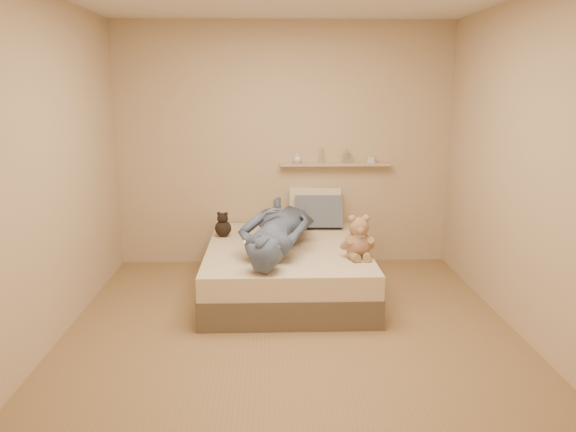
{
  "coord_description": "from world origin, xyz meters",
  "views": [
    {
      "loc": [
        -0.16,
        -4.17,
        1.89
      ],
      "look_at": [
        0.0,
        0.65,
        0.8
      ],
      "focal_mm": 35.0,
      "sensor_mm": 36.0,
      "label": 1
    }
  ],
  "objects_px": {
    "game_console": "(255,244)",
    "bed": "(287,268)",
    "person": "(278,227)",
    "pillow_cream": "(315,207)",
    "pillow_grey": "(319,212)",
    "wall_shelf": "(335,164)",
    "teddy_bear": "(358,240)",
    "dark_plush": "(223,226)"
  },
  "relations": [
    {
      "from": "person",
      "to": "wall_shelf",
      "type": "relative_size",
      "value": 1.41
    },
    {
      "from": "pillow_cream",
      "to": "wall_shelf",
      "type": "distance_m",
      "value": 0.51
    },
    {
      "from": "dark_plush",
      "to": "person",
      "type": "bearing_deg",
      "value": -40.52
    },
    {
      "from": "bed",
      "to": "wall_shelf",
      "type": "xyz_separation_m",
      "value": [
        0.55,
        0.91,
        0.88
      ]
    },
    {
      "from": "teddy_bear",
      "to": "person",
      "type": "distance_m",
      "value": 0.77
    },
    {
      "from": "bed",
      "to": "pillow_cream",
      "type": "relative_size",
      "value": 3.45
    },
    {
      "from": "bed",
      "to": "wall_shelf",
      "type": "bearing_deg",
      "value": 58.82
    },
    {
      "from": "wall_shelf",
      "to": "game_console",
      "type": "bearing_deg",
      "value": -120.84
    },
    {
      "from": "bed",
      "to": "person",
      "type": "height_order",
      "value": "person"
    },
    {
      "from": "person",
      "to": "wall_shelf",
      "type": "xyz_separation_m",
      "value": [
        0.64,
        1.01,
        0.45
      ]
    },
    {
      "from": "game_console",
      "to": "teddy_bear",
      "type": "xyz_separation_m",
      "value": [
        0.9,
        0.1,
        -0.0
      ]
    },
    {
      "from": "game_console",
      "to": "person",
      "type": "bearing_deg",
      "value": 63.46
    },
    {
      "from": "pillow_grey",
      "to": "teddy_bear",
      "type": "bearing_deg",
      "value": -77.03
    },
    {
      "from": "game_console",
      "to": "person",
      "type": "height_order",
      "value": "person"
    },
    {
      "from": "game_console",
      "to": "pillow_cream",
      "type": "distance_m",
      "value": 1.47
    },
    {
      "from": "person",
      "to": "bed",
      "type": "bearing_deg",
      "value": -122.38
    },
    {
      "from": "dark_plush",
      "to": "person",
      "type": "xyz_separation_m",
      "value": [
        0.54,
        -0.46,
        0.09
      ]
    },
    {
      "from": "bed",
      "to": "person",
      "type": "distance_m",
      "value": 0.45
    },
    {
      "from": "dark_plush",
      "to": "wall_shelf",
      "type": "distance_m",
      "value": 1.41
    },
    {
      "from": "person",
      "to": "wall_shelf",
      "type": "bearing_deg",
      "value": -112.02
    },
    {
      "from": "bed",
      "to": "person",
      "type": "bearing_deg",
      "value": -132.82
    },
    {
      "from": "bed",
      "to": "pillow_cream",
      "type": "distance_m",
      "value": 0.99
    },
    {
      "from": "teddy_bear",
      "to": "game_console",
      "type": "bearing_deg",
      "value": -173.9
    },
    {
      "from": "pillow_cream",
      "to": "pillow_grey",
      "type": "bearing_deg",
      "value": -79.94
    },
    {
      "from": "pillow_cream",
      "to": "person",
      "type": "xyz_separation_m",
      "value": [
        -0.42,
        -0.93,
        0.0
      ]
    },
    {
      "from": "person",
      "to": "teddy_bear",
      "type": "bearing_deg",
      "value": 166.68
    },
    {
      "from": "pillow_grey",
      "to": "wall_shelf",
      "type": "height_order",
      "value": "wall_shelf"
    },
    {
      "from": "pillow_grey",
      "to": "wall_shelf",
      "type": "bearing_deg",
      "value": 48.59
    },
    {
      "from": "teddy_bear",
      "to": "pillow_cream",
      "type": "height_order",
      "value": "pillow_cream"
    },
    {
      "from": "bed",
      "to": "pillow_cream",
      "type": "height_order",
      "value": "pillow_cream"
    },
    {
      "from": "bed",
      "to": "person",
      "type": "xyz_separation_m",
      "value": [
        -0.09,
        -0.1,
        0.43
      ]
    },
    {
      "from": "game_console",
      "to": "pillow_grey",
      "type": "relative_size",
      "value": 0.39
    },
    {
      "from": "pillow_cream",
      "to": "game_console",
      "type": "bearing_deg",
      "value": -115.11
    },
    {
      "from": "person",
      "to": "pillow_grey",
      "type": "bearing_deg",
      "value": -109.15
    },
    {
      "from": "dark_plush",
      "to": "wall_shelf",
      "type": "bearing_deg",
      "value": 24.84
    },
    {
      "from": "game_console",
      "to": "teddy_bear",
      "type": "height_order",
      "value": "teddy_bear"
    },
    {
      "from": "game_console",
      "to": "bed",
      "type": "bearing_deg",
      "value": 59.79
    },
    {
      "from": "pillow_cream",
      "to": "teddy_bear",
      "type": "bearing_deg",
      "value": -77.36
    },
    {
      "from": "dark_plush",
      "to": "wall_shelf",
      "type": "xyz_separation_m",
      "value": [
        1.18,
        0.55,
        0.54
      ]
    },
    {
      "from": "bed",
      "to": "pillow_cream",
      "type": "xyz_separation_m",
      "value": [
        0.33,
        0.83,
        0.43
      ]
    },
    {
      "from": "bed",
      "to": "dark_plush",
      "type": "relative_size",
      "value": 7.49
    },
    {
      "from": "pillow_grey",
      "to": "person",
      "type": "height_order",
      "value": "person"
    }
  ]
}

